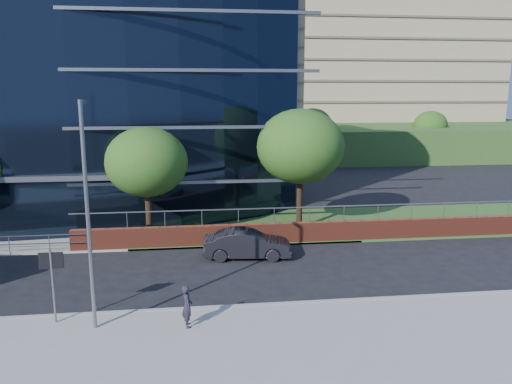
{
  "coord_description": "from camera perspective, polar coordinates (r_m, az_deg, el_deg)",
  "views": [
    {
      "loc": [
        9.63,
        -19.27,
        8.38
      ],
      "look_at": [
        13.07,
        8.0,
        2.87
      ],
      "focal_mm": 35.0,
      "sensor_mm": 36.0,
      "label": 1
    }
  ],
  "objects": [
    {
      "name": "tree_dist_e",
      "position": [
        61.11,
        6.5,
        7.65
      ],
      "size": [
        4.62,
        4.62,
        6.51
      ],
      "color": "black",
      "rests_on": "ground"
    },
    {
      "name": "retaining_wall",
      "position": [
        29.56,
        13.67,
        -4.24
      ],
      "size": [
        34.0,
        0.4,
        2.11
      ],
      "color": "maroon",
      "rests_on": "ground"
    },
    {
      "name": "apartment_block",
      "position": [
        79.73,
        9.37,
        13.15
      ],
      "size": [
        60.0,
        42.0,
        30.0
      ],
      "color": "#2D511E",
      "rests_on": "ground"
    },
    {
      "name": "street_sign",
      "position": [
        19.44,
        -22.31,
        -8.25
      ],
      "size": [
        0.85,
        0.09,
        2.8
      ],
      "color": "slate",
      "rests_on": "pavement_near"
    },
    {
      "name": "grass_verge",
      "position": [
        34.52,
        17.69,
        -3.16
      ],
      "size": [
        36.0,
        8.0,
        0.12
      ],
      "primitive_type": "cube",
      "color": "#2D511E",
      "rests_on": "ground"
    },
    {
      "name": "tree_far_c",
      "position": [
        28.65,
        -12.4,
        3.36
      ],
      "size": [
        4.62,
        4.62,
        6.51
      ],
      "color": "black",
      "rests_on": "ground"
    },
    {
      "name": "pedestrian",
      "position": [
        18.33,
        -7.86,
        -12.79
      ],
      "size": [
        0.47,
        0.62,
        1.54
      ],
      "primitive_type": "imported",
      "rotation": [
        0.0,
        0.0,
        1.76
      ],
      "color": "black",
      "rests_on": "pavement_near"
    },
    {
      "name": "glass_office",
      "position": [
        42.37,
        -26.35,
        9.66
      ],
      "size": [
        44.0,
        23.1,
        16.0
      ],
      "color": "black",
      "rests_on": "ground"
    },
    {
      "name": "tree_dist_f",
      "position": [
        68.51,
        19.31,
        7.21
      ],
      "size": [
        4.29,
        4.29,
        6.05
      ],
      "color": "black",
      "rests_on": "ground"
    },
    {
      "name": "parked_car",
      "position": [
        25.7,
        -1.0,
        -5.97
      ],
      "size": [
        4.61,
        2.01,
        1.47
      ],
      "primitive_type": "imported",
      "rotation": [
        0.0,
        0.0,
        1.47
      ],
      "color": "black",
      "rests_on": "ground"
    },
    {
      "name": "tree_far_d",
      "position": [
        30.12,
        5.09,
        5.2
      ],
      "size": [
        5.28,
        5.28,
        7.44
      ],
      "color": "black",
      "rests_on": "ground"
    },
    {
      "name": "streetlight_east",
      "position": [
        17.91,
        -18.7,
        -1.98
      ],
      "size": [
        0.15,
        0.77,
        8.0
      ],
      "color": "slate",
      "rests_on": "pavement_near"
    }
  ]
}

